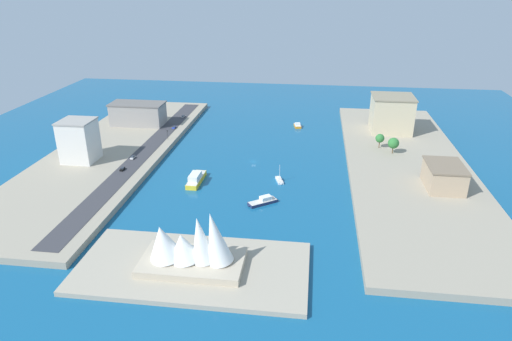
{
  "coord_description": "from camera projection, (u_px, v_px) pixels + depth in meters",
  "views": [
    {
      "loc": [
        -35.11,
        255.22,
        104.86
      ],
      "look_at": [
        -3.9,
        17.82,
        1.87
      ],
      "focal_mm": 31.79,
      "sensor_mm": 36.0,
      "label": 1
    }
  ],
  "objects": [
    {
      "name": "ground_plane",
      "position": [
        253.0,
        162.0,
        278.09
      ],
      "size": [
        440.0,
        440.0,
        0.0
      ],
      "primitive_type": "plane",
      "color": "#145684"
    },
    {
      "name": "quay_west",
      "position": [
        408.0,
        167.0,
        266.47
      ],
      "size": [
        70.0,
        240.0,
        3.21
      ],
      "primitive_type": "cube",
      "color": "#9E937F",
      "rests_on": "ground_plane"
    },
    {
      "name": "quay_east",
      "position": [
        111.0,
        152.0,
        288.45
      ],
      "size": [
        70.0,
        240.0,
        3.21
      ],
      "primitive_type": "cube",
      "color": "#9E937F",
      "rests_on": "ground_plane"
    },
    {
      "name": "peninsula_point",
      "position": [
        193.0,
        268.0,
        175.25
      ],
      "size": [
        89.38,
        44.18,
        2.0
      ],
      "primitive_type": "cube",
      "color": "#A89E89",
      "rests_on": "ground_plane"
    },
    {
      "name": "road_strip",
      "position": [
        145.0,
        151.0,
        285.06
      ],
      "size": [
        11.94,
        228.0,
        0.15
      ],
      "primitive_type": "cube",
      "color": "#38383D",
      "rests_on": "quay_east"
    },
    {
      "name": "water_taxi_orange",
      "position": [
        297.0,
        125.0,
        341.46
      ],
      "size": [
        6.16,
        11.09,
        3.37
      ],
      "color": "orange",
      "rests_on": "ground_plane"
    },
    {
      "name": "patrol_launch_navy",
      "position": [
        263.0,
        201.0,
        226.35
      ],
      "size": [
        14.93,
        12.86,
        3.74
      ],
      "color": "#1E284C",
      "rests_on": "ground_plane"
    },
    {
      "name": "sailboat_small_white",
      "position": [
        279.0,
        180.0,
        251.01
      ],
      "size": [
        5.44,
        10.24,
        10.23
      ],
      "color": "white",
      "rests_on": "ground_plane"
    },
    {
      "name": "ferry_yellow_fast",
      "position": [
        196.0,
        179.0,
        249.25
      ],
      "size": [
        6.51,
        23.88,
        5.9
      ],
      "color": "yellow",
      "rests_on": "ground_plane"
    },
    {
      "name": "office_block_beige",
      "position": [
        391.0,
        114.0,
        318.14
      ],
      "size": [
        28.53,
        27.29,
        25.34
      ],
      "color": "#C6B793",
      "rests_on": "quay_west"
    },
    {
      "name": "apartment_midrise_tan",
      "position": [
        444.0,
        176.0,
        234.2
      ],
      "size": [
        18.48,
        24.94,
        12.8
      ],
      "color": "tan",
      "rests_on": "quay_west"
    },
    {
      "name": "carpark_squat_concrete",
      "position": [
        138.0,
        114.0,
        334.51
      ],
      "size": [
        39.31,
        19.31,
        16.18
      ],
      "color": "gray",
      "rests_on": "quay_east"
    },
    {
      "name": "hotel_broad_white",
      "position": [
        79.0,
        141.0,
        266.7
      ],
      "size": [
        19.08,
        18.56,
        24.92
      ],
      "color": "silver",
      "rests_on": "quay_east"
    },
    {
      "name": "sedan_silver",
      "position": [
        183.0,
        116.0,
        353.5
      ],
      "size": [
        1.9,
        5.22,
        1.65
      ],
      "color": "black",
      "rests_on": "road_strip"
    },
    {
      "name": "van_white",
      "position": [
        133.0,
        157.0,
        273.29
      ],
      "size": [
        2.0,
        4.44,
        1.64
      ],
      "color": "black",
      "rests_on": "road_strip"
    },
    {
      "name": "hatchback_blue",
      "position": [
        174.0,
        127.0,
        327.93
      ],
      "size": [
        2.16,
        4.55,
        1.65
      ],
      "color": "black",
      "rests_on": "road_strip"
    },
    {
      "name": "suv_black",
      "position": [
        122.0,
        169.0,
        257.11
      ],
      "size": [
        1.93,
        4.38,
        1.55
      ],
      "color": "black",
      "rests_on": "road_strip"
    },
    {
      "name": "traffic_light_waterfront",
      "position": [
        167.0,
        133.0,
        304.67
      ],
      "size": [
        0.36,
        0.36,
        6.5
      ],
      "color": "black",
      "rests_on": "quay_east"
    },
    {
      "name": "opera_landmark",
      "position": [
        190.0,
        247.0,
        171.57
      ],
      "size": [
        39.57,
        22.27,
        24.31
      ],
      "color": "#BCAD93",
      "rests_on": "peninsula_point"
    },
    {
      "name": "park_tree_cluster",
      "position": [
        388.0,
        141.0,
        283.1
      ],
      "size": [
        13.33,
        15.42,
        10.1
      ],
      "color": "brown",
      "rests_on": "quay_west"
    }
  ]
}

